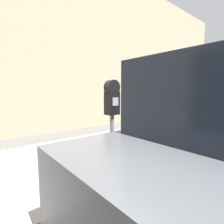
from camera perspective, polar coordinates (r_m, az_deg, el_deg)
The scene contains 4 objects.
ground_plane at distance 2.50m, azimuth 22.20°, elevation -28.40°, with size 60.00×60.00×0.00m, color slate.
sidewalk at distance 3.86m, azimuth -8.93°, elevation -14.09°, with size 24.00×2.80×0.10m.
building_facade at distance 6.59m, azimuth -23.90°, elevation 21.79°, with size 24.00×0.30×6.39m.
parking_meter at distance 2.48m, azimuth 0.01°, elevation 1.36°, with size 0.21×0.15×1.48m.
Camera 1 is at (-1.84, -0.91, 1.41)m, focal length 28.00 mm.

